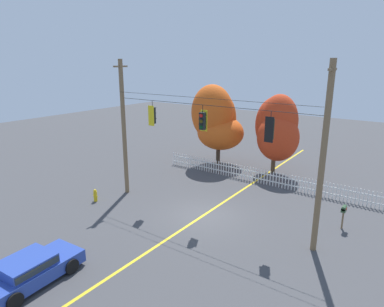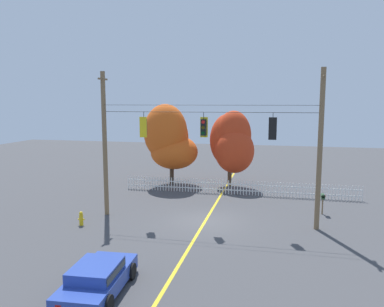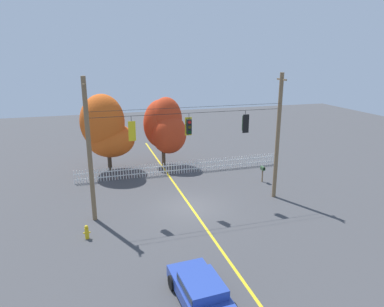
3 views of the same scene
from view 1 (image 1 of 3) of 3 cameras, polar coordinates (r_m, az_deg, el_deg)
name	(u,v)px [view 1 (image 1 of 3)]	position (r m, az deg, el deg)	size (l,w,h in m)	color
ground	(203,215)	(19.61, 1.96, -10.46)	(80.00, 80.00, 0.00)	#424244
lane_centerline_stripe	(203,215)	(19.61, 1.96, -10.45)	(0.16, 36.00, 0.01)	gold
signal_support_span	(204,140)	(18.12, 2.09, 2.23)	(12.65, 1.10, 8.69)	brown
traffic_signal_southbound_primary	(153,115)	(20.13, -6.72, 6.44)	(0.43, 0.38, 1.48)	black
traffic_signal_eastbound_side	(203,121)	(17.98, 1.81, 5.56)	(0.43, 0.38, 1.43)	black
traffic_signal_northbound_secondary	(270,129)	(16.20, 13.11, 4.05)	(0.43, 0.38, 1.47)	black
white_picket_fence	(270,178)	(24.47, 13.13, -4.11)	(17.48, 0.06, 1.07)	white
autumn_maple_near_fence	(217,121)	(28.18, 4.27, 5.49)	(4.43, 3.72, 6.74)	#473828
autumn_maple_mid	(277,128)	(26.36, 14.24, 4.17)	(3.70, 3.50, 6.21)	brown
parked_car	(30,270)	(15.45, -25.85, -17.31)	(2.11, 4.09, 1.15)	#28429E
fire_hydrant	(95,195)	(22.14, -16.09, -6.84)	(0.38, 0.22, 0.80)	gold
roadside_mailbox	(344,210)	(19.44, 24.37, -8.77)	(0.25, 0.44, 1.29)	brown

